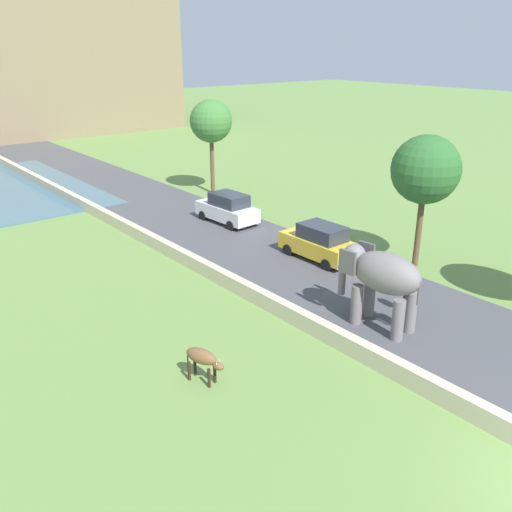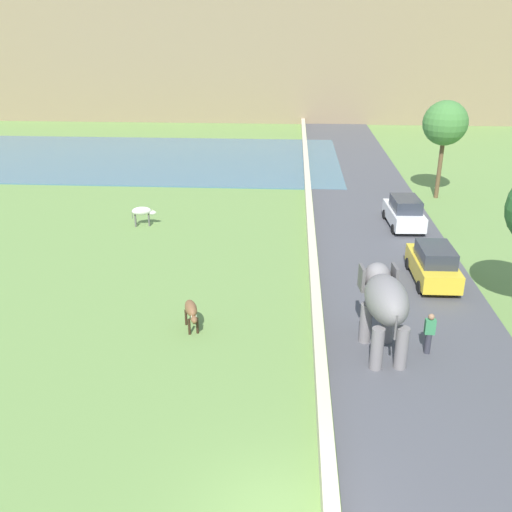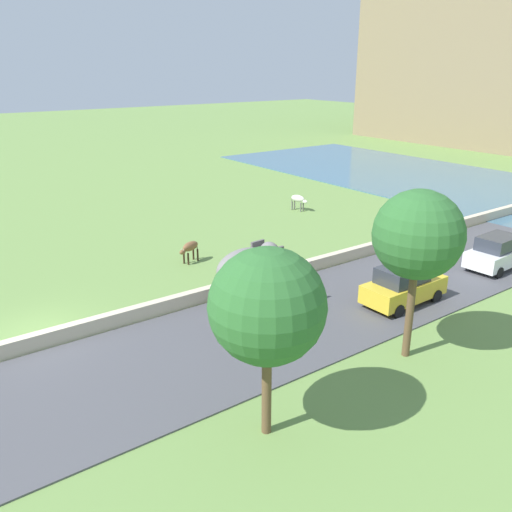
{
  "view_description": "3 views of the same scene",
  "coord_description": "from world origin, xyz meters",
  "px_view_note": "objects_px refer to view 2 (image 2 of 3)",
  "views": [
    {
      "loc": [
        -11.54,
        -3.27,
        9.92
      ],
      "look_at": [
        1.73,
        12.9,
        1.71
      ],
      "focal_mm": 38.21,
      "sensor_mm": 36.0,
      "label": 1
    },
    {
      "loc": [
        0.08,
        -9.93,
        11.05
      ],
      "look_at": [
        -1.34,
        11.96,
        1.9
      ],
      "focal_mm": 39.62,
      "sensor_mm": 36.0,
      "label": 2
    },
    {
      "loc": [
        20.27,
        -4.07,
        10.04
      ],
      "look_at": [
        1.12,
        9.88,
        1.54
      ],
      "focal_mm": 37.49,
      "sensor_mm": 36.0,
      "label": 3
    }
  ],
  "objects_px": {
    "person_beside_elephant": "(429,333)",
    "cow_white": "(143,212)",
    "car_white": "(404,212)",
    "cow_brown": "(191,310)",
    "elephant": "(384,301)",
    "car_yellow": "(434,264)"
  },
  "relations": [
    {
      "from": "car_yellow",
      "to": "cow_brown",
      "type": "bearing_deg",
      "value": -154.02
    },
    {
      "from": "person_beside_elephant",
      "to": "elephant",
      "type": "bearing_deg",
      "value": 178.02
    },
    {
      "from": "person_beside_elephant",
      "to": "cow_white",
      "type": "bearing_deg",
      "value": 136.37
    },
    {
      "from": "person_beside_elephant",
      "to": "cow_white",
      "type": "xyz_separation_m",
      "value": [
        -13.57,
        12.94,
        -0.04
      ]
    },
    {
      "from": "elephant",
      "to": "cow_brown",
      "type": "bearing_deg",
      "value": 170.82
    },
    {
      "from": "car_yellow",
      "to": "cow_brown",
      "type": "relative_size",
      "value": 2.84
    },
    {
      "from": "elephant",
      "to": "car_white",
      "type": "height_order",
      "value": "elephant"
    },
    {
      "from": "cow_brown",
      "to": "car_yellow",
      "type": "bearing_deg",
      "value": 25.98
    },
    {
      "from": "elephant",
      "to": "person_beside_elephant",
      "type": "distance_m",
      "value": 2.03
    },
    {
      "from": "elephant",
      "to": "cow_white",
      "type": "relative_size",
      "value": 2.48
    },
    {
      "from": "person_beside_elephant",
      "to": "cow_brown",
      "type": "height_order",
      "value": "person_beside_elephant"
    },
    {
      "from": "elephant",
      "to": "person_beside_elephant",
      "type": "relative_size",
      "value": 2.17
    },
    {
      "from": "car_white",
      "to": "cow_white",
      "type": "xyz_separation_m",
      "value": [
        -15.08,
        -0.72,
        -0.06
      ]
    },
    {
      "from": "car_white",
      "to": "cow_brown",
      "type": "height_order",
      "value": "car_white"
    },
    {
      "from": "car_white",
      "to": "elephant",
      "type": "bearing_deg",
      "value": -103.15
    },
    {
      "from": "elephant",
      "to": "cow_white",
      "type": "distance_m",
      "value": 17.58
    },
    {
      "from": "car_white",
      "to": "person_beside_elephant",
      "type": "bearing_deg",
      "value": -96.32
    },
    {
      "from": "elephant",
      "to": "car_yellow",
      "type": "bearing_deg",
      "value": 62.54
    },
    {
      "from": "car_yellow",
      "to": "elephant",
      "type": "bearing_deg",
      "value": -117.46
    },
    {
      "from": "elephant",
      "to": "car_white",
      "type": "relative_size",
      "value": 0.87
    },
    {
      "from": "car_white",
      "to": "cow_brown",
      "type": "distance_m",
      "value": 16.11
    },
    {
      "from": "car_yellow",
      "to": "cow_brown",
      "type": "height_order",
      "value": "car_yellow"
    }
  ]
}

